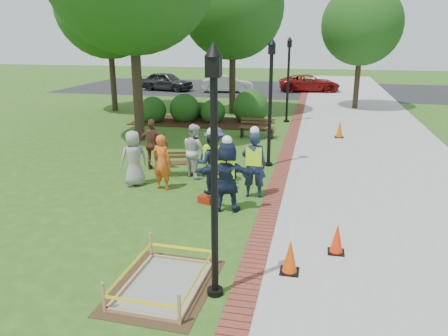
% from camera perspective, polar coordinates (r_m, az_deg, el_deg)
% --- Properties ---
extents(ground, '(100.00, 100.00, 0.00)m').
position_cam_1_polar(ground, '(10.81, -3.97, -6.75)').
color(ground, '#285116').
rests_on(ground, ground).
extents(sidewalk, '(6.00, 60.00, 0.02)m').
position_cam_1_polar(sidewalk, '(20.08, 18.21, 3.72)').
color(sidewalk, '#9E9E99').
rests_on(sidewalk, ground).
extents(brick_edging, '(0.50, 60.00, 0.03)m').
position_cam_1_polar(brick_edging, '(19.99, 8.90, 4.33)').
color(brick_edging, maroon).
rests_on(brick_edging, ground).
extents(mulch_bed, '(7.00, 3.00, 0.05)m').
position_cam_1_polar(mulch_bed, '(22.67, -2.89, 6.03)').
color(mulch_bed, '#381E0F').
rests_on(mulch_bed, ground).
extents(parking_lot, '(36.00, 12.00, 0.01)m').
position_cam_1_polar(parking_lot, '(36.85, 7.88, 10.14)').
color(parking_lot, black).
rests_on(parking_lot, ground).
extents(wet_concrete_pad, '(1.79, 2.36, 0.55)m').
position_cam_1_polar(wet_concrete_pad, '(8.11, -7.93, -13.69)').
color(wet_concrete_pad, '#47331E').
rests_on(wet_concrete_pad, ground).
extents(bench_near, '(1.43, 0.82, 0.73)m').
position_cam_1_polar(bench_near, '(14.08, -6.16, -0.04)').
color(bench_near, brown).
rests_on(bench_near, ground).
extents(bench_far, '(1.53, 0.53, 0.82)m').
position_cam_1_polar(bench_far, '(19.25, 4.33, 4.75)').
color(bench_far, '#54311D').
rests_on(bench_far, ground).
extents(cone_front, '(0.36, 0.36, 0.71)m').
position_cam_1_polar(cone_front, '(8.48, 8.62, -11.41)').
color(cone_front, black).
rests_on(cone_front, ground).
extents(cone_back, '(0.34, 0.34, 0.67)m').
position_cam_1_polar(cone_back, '(9.38, 14.54, -8.99)').
color(cone_back, black).
rests_on(cone_back, ground).
extents(cone_far, '(0.38, 0.38, 0.75)m').
position_cam_1_polar(cone_far, '(19.77, 14.86, 4.85)').
color(cone_far, black).
rests_on(cone_far, ground).
extents(toolbox, '(0.45, 0.34, 0.20)m').
position_cam_1_polar(toolbox, '(11.77, -2.41, -4.15)').
color(toolbox, maroon).
rests_on(toolbox, ground).
extents(lamp_near, '(0.28, 0.28, 4.26)m').
position_cam_1_polar(lamp_near, '(6.93, -1.29, 1.34)').
color(lamp_near, black).
rests_on(lamp_near, ground).
extents(lamp_mid, '(0.28, 0.28, 4.26)m').
position_cam_1_polar(lamp_mid, '(14.68, 6.10, 9.64)').
color(lamp_mid, black).
rests_on(lamp_mid, ground).
extents(lamp_far, '(0.28, 0.28, 4.26)m').
position_cam_1_polar(lamp_far, '(22.61, 8.40, 12.14)').
color(lamp_far, black).
rests_on(lamp_far, ground).
extents(tree_back, '(5.57, 5.57, 8.53)m').
position_cam_1_polar(tree_back, '(25.11, 1.15, 20.23)').
color(tree_back, '#3D2D1E').
rests_on(tree_back, ground).
extents(tree_right, '(4.66, 4.66, 7.21)m').
position_cam_1_polar(tree_right, '(27.85, 17.58, 17.38)').
color(tree_right, '#3D2D1E').
rests_on(tree_right, ground).
extents(tree_far, '(5.84, 5.84, 8.81)m').
position_cam_1_polar(tree_far, '(26.68, -14.96, 19.83)').
color(tree_far, '#3D2D1E').
rests_on(tree_far, ground).
extents(shrub_a, '(1.42, 1.42, 1.42)m').
position_cam_1_polar(shrub_a, '(23.07, -9.26, 5.98)').
color(shrub_a, '#1F4513').
rests_on(shrub_a, ground).
extents(shrub_b, '(1.55, 1.55, 1.55)m').
position_cam_1_polar(shrub_b, '(23.01, -5.11, 6.10)').
color(shrub_b, '#1F4513').
rests_on(shrub_b, ground).
extents(shrub_c, '(1.27, 1.27, 1.27)m').
position_cam_1_polar(shrub_c, '(22.63, -1.44, 5.98)').
color(shrub_c, '#1F4513').
rests_on(shrub_c, ground).
extents(shrub_d, '(1.81, 1.81, 1.81)m').
position_cam_1_polar(shrub_d, '(22.80, 3.44, 6.03)').
color(shrub_d, '#1F4513').
rests_on(shrub_d, ground).
extents(shrub_e, '(0.96, 0.96, 0.96)m').
position_cam_1_polar(shrub_e, '(23.97, -3.01, 6.59)').
color(shrub_e, '#1F4513').
rests_on(shrub_e, ground).
extents(casual_person_a, '(0.63, 0.60, 1.66)m').
position_cam_1_polar(casual_person_a, '(13.20, -11.71, 1.23)').
color(casual_person_a, gray).
rests_on(casual_person_a, ground).
extents(casual_person_b, '(0.58, 0.43, 1.63)m').
position_cam_1_polar(casual_person_b, '(12.73, -8.10, 0.75)').
color(casual_person_b, '#EB591B').
rests_on(casual_person_b, ground).
extents(casual_person_c, '(0.63, 0.63, 1.70)m').
position_cam_1_polar(casual_person_c, '(13.77, -3.89, 2.27)').
color(casual_person_c, silver).
rests_on(casual_person_c, ground).
extents(casual_person_d, '(0.59, 0.42, 1.70)m').
position_cam_1_polar(casual_person_d, '(14.67, -9.28, 3.03)').
color(casual_person_d, brown).
rests_on(casual_person_d, ground).
extents(casual_person_e, '(0.63, 0.50, 1.73)m').
position_cam_1_polar(casual_person_e, '(13.13, -1.27, 1.66)').
color(casual_person_e, '#394064').
rests_on(casual_person_e, ground).
extents(hivis_worker_a, '(0.62, 0.44, 1.98)m').
position_cam_1_polar(hivis_worker_a, '(10.99, 0.40, -0.83)').
color(hivis_worker_a, '#16223A').
rests_on(hivis_worker_a, ground).
extents(hivis_worker_b, '(0.63, 0.44, 2.01)m').
position_cam_1_polar(hivis_worker_b, '(11.97, 3.93, 0.69)').
color(hivis_worker_b, '#17263C').
rests_on(hivis_worker_b, ground).
extents(hivis_worker_c, '(0.62, 0.47, 1.90)m').
position_cam_1_polar(hivis_worker_c, '(12.27, -1.64, 0.90)').
color(hivis_worker_c, '#191C42').
rests_on(hivis_worker_c, ground).
extents(parked_car_a, '(3.05, 5.25, 1.61)m').
position_cam_1_polar(parked_car_a, '(36.03, -7.51, 10.00)').
color(parked_car_a, '#242427').
rests_on(parked_car_a, ground).
extents(parked_car_b, '(2.55, 4.56, 1.41)m').
position_cam_1_polar(parked_car_b, '(34.64, 0.50, 9.86)').
color(parked_car_b, '#B9B9BE').
rests_on(parked_car_b, ground).
extents(parked_car_c, '(2.59, 4.64, 1.43)m').
position_cam_1_polar(parked_car_c, '(35.74, 11.02, 9.77)').
color(parked_car_c, maroon).
rests_on(parked_car_c, ground).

